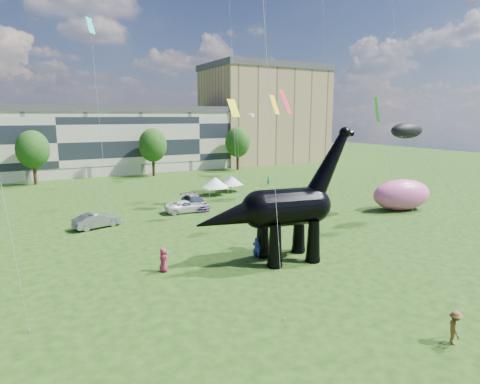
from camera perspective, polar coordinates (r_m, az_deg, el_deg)
ground at (r=27.21m, az=4.47°, el=-13.63°), size 220.00×220.00×0.00m
terrace_row at (r=83.04m, az=-24.82°, el=6.22°), size 78.00×11.00×12.00m
apartment_block at (r=101.09m, az=3.49°, el=10.67°), size 28.00×18.00×22.00m
tree_mid_left at (r=73.87m, az=-27.43°, el=5.77°), size 5.20×5.20×9.44m
tree_mid_right at (r=76.96m, az=-12.32°, el=6.89°), size 5.20×5.20×9.44m
tree_far_right at (r=83.82m, az=-0.35°, el=7.44°), size 5.20×5.20×9.44m
dinosaur_sculpture at (r=31.21m, az=5.92°, el=-2.54°), size 13.23×4.36×10.77m
car_grey at (r=43.34m, az=-19.66°, el=-3.81°), size 4.94×2.73×1.54m
car_white at (r=47.76m, az=-7.68°, el=-2.05°), size 5.03×2.49×1.37m
car_dark at (r=49.54m, az=-6.42°, el=-1.43°), size 2.23×5.46×1.58m
gazebo_near at (r=57.48m, az=-3.52°, el=1.37°), size 4.09×4.09×2.59m
gazebo_far at (r=60.11m, az=-1.28°, el=1.68°), size 4.54×4.54×2.42m
inflatable_pink at (r=52.00m, az=21.99°, el=-0.36°), size 8.14×5.33×3.74m
visitors at (r=36.76m, az=-9.83°, el=-5.72°), size 49.52×44.70×1.85m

